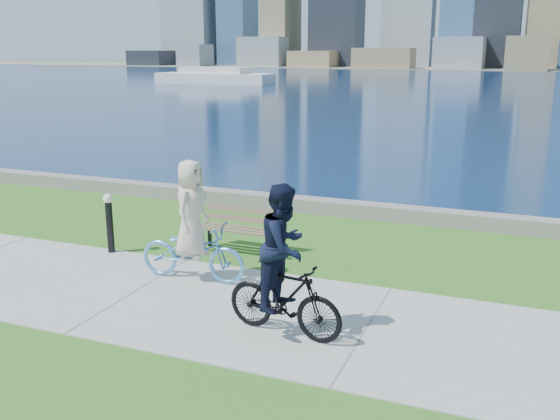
# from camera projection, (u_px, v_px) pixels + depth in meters

# --- Properties ---
(ground) EXTENTS (320.00, 320.00, 0.00)m
(ground) POSITION_uv_depth(u_px,v_px,m) (365.00, 331.00, 9.12)
(ground) COLOR #2B6119
(ground) RESTS_ON ground
(concrete_path) EXTENTS (80.00, 3.50, 0.02)m
(concrete_path) POSITION_uv_depth(u_px,v_px,m) (365.00, 330.00, 9.12)
(concrete_path) COLOR #9C9C97
(concrete_path) RESTS_ON ground
(seawall) EXTENTS (90.00, 0.50, 0.35)m
(seawall) POSITION_uv_depth(u_px,v_px,m) (431.00, 217.00, 14.65)
(seawall) COLOR slate
(seawall) RESTS_ON ground
(bay_water) EXTENTS (320.00, 131.00, 0.01)m
(bay_water) POSITION_uv_depth(u_px,v_px,m) (516.00, 83.00, 73.82)
(bay_water) COLOR #0B2248
(bay_water) RESTS_ON ground
(far_shore) EXTENTS (320.00, 30.00, 0.12)m
(far_shore) POSITION_uv_depth(u_px,v_px,m) (525.00, 68.00, 125.93)
(far_shore) COLOR slate
(far_shore) RESTS_ON ground
(ferry_near) EXTENTS (13.88, 3.97, 1.88)m
(ferry_near) POSITION_uv_depth(u_px,v_px,m) (214.00, 77.00, 72.84)
(ferry_near) COLOR silver
(ferry_near) RESTS_ON ground
(park_bench) EXTENTS (1.71, 0.59, 0.88)m
(park_bench) POSITION_uv_depth(u_px,v_px,m) (240.00, 226.00, 12.55)
(park_bench) COLOR black
(park_bench) RESTS_ON ground
(bollard_lamp) EXTENTS (0.20, 0.20, 1.23)m
(bollard_lamp) POSITION_uv_depth(u_px,v_px,m) (109.00, 219.00, 12.43)
(bollard_lamp) COLOR black
(bollard_lamp) RESTS_ON ground
(cyclist_woman) EXTENTS (0.80, 2.02, 2.16)m
(cyclist_woman) POSITION_uv_depth(u_px,v_px,m) (192.00, 236.00, 10.91)
(cyclist_woman) COLOR #5CA3E1
(cyclist_woman) RESTS_ON ground
(cyclist_man) EXTENTS (0.78, 1.87, 2.22)m
(cyclist_man) POSITION_uv_depth(u_px,v_px,m) (284.00, 273.00, 8.74)
(cyclist_man) COLOR black
(cyclist_man) RESTS_ON ground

